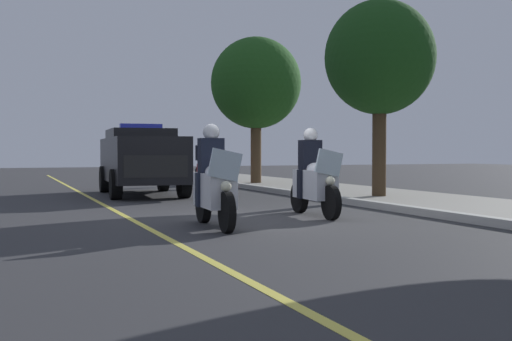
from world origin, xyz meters
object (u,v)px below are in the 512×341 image
tree_mid_block (380,58)px  tree_far_back (256,84)px  police_motorcycle_lead_right (314,180)px  police_motorcycle_lead_left (214,185)px  police_suv (142,158)px  cyclist_background (200,162)px

tree_mid_block → tree_far_back: (-7.54, -0.39, 0.09)m
tree_far_back → police_motorcycle_lead_right: bearing=-16.2°
police_motorcycle_lead_right → tree_far_back: size_ratio=0.40×
police_motorcycle_lead_right → police_motorcycle_lead_left: bearing=-67.3°
tree_far_back → police_suv: bearing=-55.1°
police_motorcycle_lead_right → police_suv: (-7.10, -1.89, 0.37)m
cyclist_background → tree_far_back: 3.57m
tree_far_back → police_motorcycle_lead_left: bearing=-25.2°
police_motorcycle_lead_right → tree_mid_block: 5.46m
cyclist_background → tree_mid_block: bearing=14.7°
police_motorcycle_lead_right → police_suv: police_suv is taller
police_suv → tree_far_back: tree_far_back is taller
police_motorcycle_lead_right → police_suv: bearing=-165.1°
cyclist_background → tree_mid_block: (8.51, 2.23, 2.81)m
police_motorcycle_lead_left → police_motorcycle_lead_right: size_ratio=1.00×
cyclist_background → tree_far_back: tree_far_back is taller
police_motorcycle_lead_right → cyclist_background: 11.60m
police_suv → tree_mid_block: size_ratio=0.99×
police_suv → police_motorcycle_lead_right: bearing=14.9°
police_motorcycle_lead_left → tree_mid_block: 7.67m
police_motorcycle_lead_left → police_suv: 8.11m
police_motorcycle_lead_left → cyclist_background: police_motorcycle_lead_left is taller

